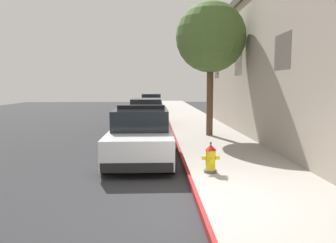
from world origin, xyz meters
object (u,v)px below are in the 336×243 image
(police_cruiser, at_px, (141,135))
(street_tree, at_px, (211,38))
(fire_hydrant, at_px, (211,159))
(parked_car_dark_far, at_px, (151,103))
(parked_car_silver_ahead, at_px, (146,113))

(police_cruiser, height_order, street_tree, street_tree)
(police_cruiser, distance_m, fire_hydrant, 2.94)
(police_cruiser, bearing_deg, fire_hydrant, -52.04)
(police_cruiser, relative_size, street_tree, 0.86)
(parked_car_dark_far, height_order, fire_hydrant, parked_car_dark_far)
(parked_car_silver_ahead, bearing_deg, street_tree, -56.85)
(fire_hydrant, bearing_deg, parked_car_silver_ahead, 100.25)
(parked_car_silver_ahead, distance_m, street_tree, 6.29)
(parked_car_silver_ahead, relative_size, street_tree, 0.86)
(fire_hydrant, relative_size, street_tree, 0.14)
(police_cruiser, height_order, parked_car_dark_far, police_cruiser)
(parked_car_dark_far, xyz_separation_m, street_tree, (2.70, -15.22, 3.54))
(fire_hydrant, xyz_separation_m, street_tree, (0.98, 5.96, 3.78))
(police_cruiser, bearing_deg, parked_car_dark_far, 89.75)
(police_cruiser, xyz_separation_m, street_tree, (2.78, 3.65, 3.54))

